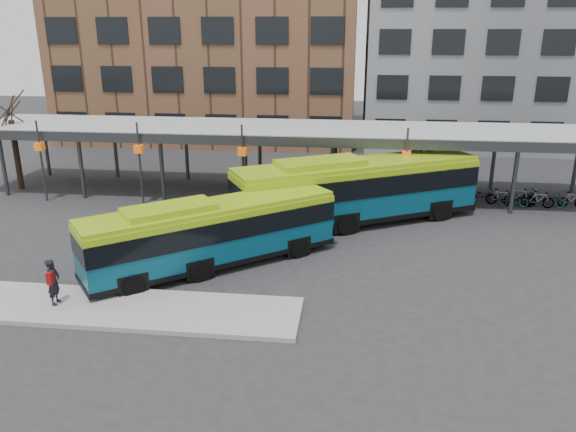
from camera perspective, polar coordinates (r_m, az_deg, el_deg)
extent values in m
plane|color=#28282B|center=(23.03, -1.79, -6.79)|extent=(120.00, 120.00, 0.00)
cube|color=gray|center=(21.89, -17.57, -8.89)|extent=(14.00, 3.00, 0.18)
cube|color=#999B9E|center=(34.21, 1.38, 8.75)|extent=(40.00, 6.00, 0.35)
cube|color=#383A3D|center=(31.30, 0.86, 7.54)|extent=(40.00, 0.15, 0.55)
cylinder|color=#383A3D|center=(38.42, -26.95, 4.62)|extent=(0.24, 0.24, 3.80)
cylinder|color=#383A3D|center=(42.56, -23.35, 6.32)|extent=(0.24, 0.24, 3.80)
cylinder|color=#383A3D|center=(35.91, -20.25, 4.65)|extent=(0.24, 0.24, 3.80)
cylinder|color=#383A3D|center=(40.31, -17.13, 6.41)|extent=(0.24, 0.24, 3.80)
cylinder|color=#383A3D|center=(33.95, -12.67, 4.59)|extent=(0.24, 0.24, 3.80)
cylinder|color=#383A3D|center=(38.58, -10.27, 6.41)|extent=(0.24, 0.24, 3.80)
cylinder|color=#383A3D|center=(32.65, -4.33, 4.45)|extent=(0.24, 0.24, 3.80)
cylinder|color=#383A3D|center=(37.44, -2.88, 6.32)|extent=(0.24, 0.24, 3.80)
cylinder|color=#383A3D|center=(32.09, 4.50, 4.19)|extent=(0.24, 0.24, 3.80)
cylinder|color=#383A3D|center=(36.95, 4.84, 6.11)|extent=(0.24, 0.24, 3.80)
cylinder|color=#383A3D|center=(32.29, 13.41, 3.82)|extent=(0.24, 0.24, 3.80)
cylinder|color=#383A3D|center=(37.13, 12.61, 5.79)|extent=(0.24, 0.24, 3.80)
cylinder|color=#383A3D|center=(33.26, 22.00, 3.39)|extent=(0.24, 0.24, 3.80)
cylinder|color=#383A3D|center=(37.97, 20.16, 5.37)|extent=(0.24, 0.24, 3.80)
cylinder|color=#383A3D|center=(39.44, 27.25, 4.90)|extent=(0.24, 0.24, 3.80)
cylinder|color=#383A3D|center=(36.07, -23.75, 5.09)|extent=(0.12, 0.12, 4.80)
cube|color=#ED590D|center=(35.89, -23.93, 6.49)|extent=(0.45, 0.45, 0.45)
cylinder|color=#383A3D|center=(33.45, -14.79, 5.10)|extent=(0.12, 0.12, 4.80)
cube|color=#ED590D|center=(33.26, -14.92, 6.61)|extent=(0.45, 0.45, 0.45)
cylinder|color=#383A3D|center=(31.77, -4.62, 4.97)|extent=(0.12, 0.12, 4.80)
cube|color=#ED590D|center=(31.57, -4.66, 6.55)|extent=(0.45, 0.45, 0.45)
cylinder|color=#383A3D|center=(31.30, 11.81, 4.42)|extent=(0.12, 0.12, 4.80)
cube|color=#ED590D|center=(31.09, 11.92, 6.02)|extent=(0.45, 0.45, 0.45)
cylinder|color=black|center=(39.58, -25.85, 5.59)|extent=(0.36, 0.36, 4.40)
cylinder|color=black|center=(39.10, -26.26, 9.30)|extent=(0.08, 1.63, 1.59)
cylinder|color=black|center=(39.24, -26.32, 9.32)|extent=(1.63, 0.13, 1.59)
cylinder|color=black|center=(39.21, -26.52, 9.28)|extent=(0.15, 1.63, 1.59)
cylinder|color=black|center=(39.07, -26.47, 9.26)|extent=(1.63, 0.10, 1.59)
cube|color=brown|center=(54.19, -7.75, 19.69)|extent=(26.00, 14.00, 22.00)
cube|color=slate|center=(54.10, 21.55, 17.56)|extent=(24.00, 14.00, 20.00)
cube|color=#08425A|center=(24.22, -7.66, -1.86)|extent=(10.08, 8.64, 2.30)
cube|color=black|center=(24.07, -7.71, -0.83)|extent=(10.15, 8.71, 0.87)
cube|color=#8AB212|center=(23.82, -7.79, 0.94)|extent=(10.02, 8.57, 0.18)
cube|color=#8AB212|center=(23.13, -11.97, 0.64)|extent=(3.91, 3.58, 0.32)
cube|color=black|center=(24.60, -7.56, -4.12)|extent=(10.15, 8.72, 0.22)
cylinder|color=black|center=(25.28, 1.11, -3.25)|extent=(0.89, 0.79, 0.92)
cylinder|color=black|center=(27.07, -1.45, -1.74)|extent=(0.89, 0.79, 0.92)
cylinder|color=black|center=(23.25, -8.90, -5.51)|extent=(0.89, 0.79, 0.92)
cylinder|color=black|center=(25.18, -10.91, -3.69)|extent=(0.89, 0.79, 0.92)
cylinder|color=black|center=(22.46, -15.42, -6.89)|extent=(0.89, 0.79, 0.92)
cylinder|color=black|center=(24.45, -16.95, -4.89)|extent=(0.89, 0.79, 0.92)
cube|color=#08425A|center=(29.49, 7.08, 2.49)|extent=(12.78, 8.72, 2.73)
cube|color=black|center=(29.34, 7.13, 3.51)|extent=(12.86, 8.81, 1.04)
cube|color=#8AB212|center=(29.11, 7.20, 5.27)|extent=(12.73, 8.63, 0.22)
cube|color=#8AB212|center=(28.08, 3.30, 5.35)|extent=(4.77, 3.83, 0.38)
cube|color=black|center=(29.85, 6.99, 0.21)|extent=(12.87, 8.81, 0.26)
cylinder|color=black|center=(31.11, 15.24, 0.50)|extent=(1.11, 0.81, 1.09)
cylinder|color=black|center=(33.15, 12.50, 1.84)|extent=(1.11, 0.81, 1.09)
cylinder|color=black|center=(28.14, 5.96, -0.84)|extent=(1.11, 0.81, 1.09)
cylinder|color=black|center=(30.38, 3.62, 0.71)|extent=(1.11, 0.81, 1.09)
cylinder|color=black|center=(26.83, -0.23, -1.72)|extent=(1.11, 0.81, 1.09)
cylinder|color=black|center=(29.17, -2.19, -0.03)|extent=(1.11, 0.81, 1.09)
imported|color=black|center=(22.35, -22.72, -6.17)|extent=(0.47, 0.67, 1.76)
cube|color=maroon|center=(22.11, -22.98, -5.81)|extent=(0.21, 0.34, 0.47)
imported|color=slate|center=(35.00, 19.19, 1.98)|extent=(1.78, 0.66, 0.93)
imported|color=slate|center=(34.94, 20.74, 1.81)|extent=(1.67, 0.81, 0.96)
imported|color=slate|center=(34.92, 21.95, 1.58)|extent=(1.76, 0.91, 0.88)
imported|color=slate|center=(35.33, 22.28, 1.89)|extent=(1.85, 0.90, 1.07)
imported|color=slate|center=(35.70, 22.95, 1.86)|extent=(1.90, 1.13, 0.94)
imported|color=slate|center=(35.25, 24.16, 1.53)|extent=(1.67, 0.62, 0.98)
imported|color=slate|center=(35.60, 25.02, 1.51)|extent=(1.85, 0.97, 0.92)
imported|color=slate|center=(36.11, 26.87, 1.49)|extent=(1.61, 0.58, 0.95)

